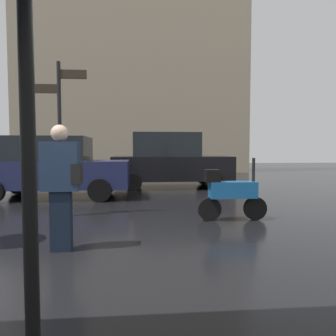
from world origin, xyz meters
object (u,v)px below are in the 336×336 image
Objects in this scene: parked_car_right at (53,167)px; pedestrian_with_bag at (62,180)px; street_signpost at (60,124)px; parked_car_left at (170,161)px; parked_scooter at (230,193)px.

pedestrian_with_bag is at bearing 105.87° from parked_car_right.
parked_car_right is at bearing 108.65° from street_signpost.
pedestrian_with_bag is at bearing 58.84° from parked_car_left.
pedestrian_with_bag reaches higher than parked_scooter.
parked_car_left is 5.58m from street_signpost.
pedestrian_with_bag is at bearing -75.51° from street_signpost.
pedestrian_with_bag is at bearing -131.64° from parked_scooter.
parked_car_right is (-3.61, -2.13, -0.09)m from parked_car_left.
parked_car_left reaches higher than pedestrian_with_bag.
street_signpost is at bearing 107.75° from parked_car_right.
parked_car_left is at bearing 44.04° from pedestrian_with_bag.
street_signpost is at bearing -171.80° from parked_scooter.
parked_car_left is 1.01× the size of parked_car_right.
parked_scooter is at bearing 83.05° from parked_car_left.
parked_car_left is at bearing -150.30° from parked_car_right.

